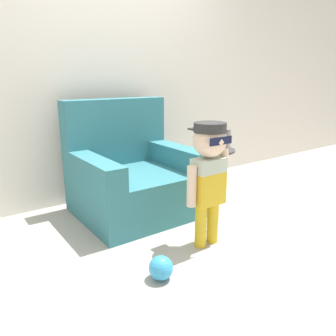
{
  "coord_description": "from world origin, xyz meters",
  "views": [
    {
      "loc": [
        -1.37,
        -2.18,
        1.16
      ],
      "look_at": [
        0.05,
        -0.2,
        0.49
      ],
      "focal_mm": 35.0,
      "sensor_mm": 36.0,
      "label": 1
    }
  ],
  "objects_px": {
    "armchair": "(132,176)",
    "side_table": "(212,169)",
    "person_child": "(209,166)",
    "toy_ball": "(161,268)"
  },
  "relations": [
    {
      "from": "armchair",
      "to": "toy_ball",
      "type": "xyz_separation_m",
      "value": [
        -0.39,
        -1.02,
        -0.25
      ]
    },
    {
      "from": "person_child",
      "to": "side_table",
      "type": "height_order",
      "value": "person_child"
    },
    {
      "from": "side_table",
      "to": "toy_ball",
      "type": "distance_m",
      "value": 1.45
    },
    {
      "from": "side_table",
      "to": "armchair",
      "type": "bearing_deg",
      "value": 165.8
    },
    {
      "from": "armchair",
      "to": "person_child",
      "type": "relative_size",
      "value": 1.12
    },
    {
      "from": "person_child",
      "to": "toy_ball",
      "type": "bearing_deg",
      "value": -162.07
    },
    {
      "from": "armchair",
      "to": "person_child",
      "type": "bearing_deg",
      "value": -82.28
    },
    {
      "from": "armchair",
      "to": "side_table",
      "type": "xyz_separation_m",
      "value": [
        0.78,
        -0.2,
        -0.02
      ]
    },
    {
      "from": "person_child",
      "to": "side_table",
      "type": "xyz_separation_m",
      "value": [
        0.66,
        0.66,
        -0.28
      ]
    },
    {
      "from": "armchair",
      "to": "toy_ball",
      "type": "relative_size",
      "value": 6.69
    }
  ]
}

